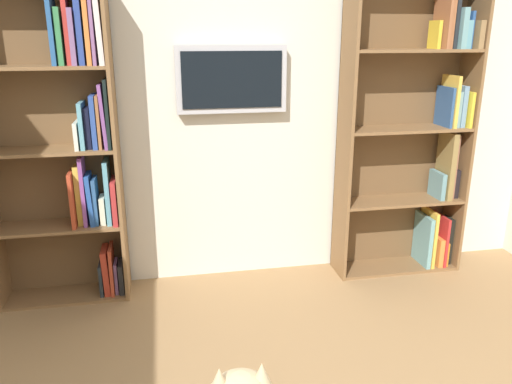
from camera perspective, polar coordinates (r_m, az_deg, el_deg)
The scene contains 4 objects.
wall_back at distance 3.42m, azimuth -2.47°, elevation 11.97°, with size 4.52×0.06×2.70m, color silver.
bookshelf_left at distance 3.72m, azimuth 17.89°, elevation 6.53°, with size 0.91×0.28×2.11m.
bookshelf_right at distance 3.32m, azimuth -20.55°, elevation 5.01°, with size 0.80×0.28×2.00m.
wall_mounted_tv at distance 3.33m, azimuth -2.79°, elevation 12.63°, with size 0.72×0.07×0.43m.
Camera 1 is at (0.50, 1.14, 1.68)m, focal length 35.27 mm.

